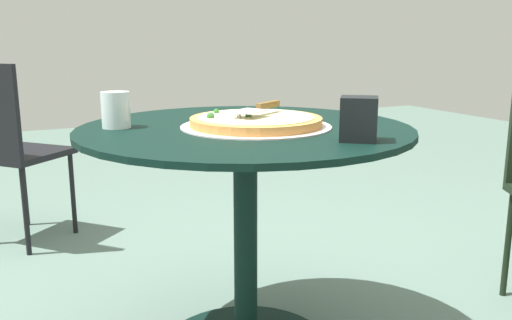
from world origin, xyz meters
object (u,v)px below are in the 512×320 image
Objects in this scene: pizza_on_tray at (256,122)px; napkin_dispenser at (359,119)px; patio_table at (245,196)px; patio_chair_far at (7,142)px; pizza_server at (259,108)px; drinking_cup at (116,110)px.

napkin_dispenser is (-0.14, 0.31, 0.04)m from pizza_on_tray.
patio_table is 0.46m from napkin_dispenser.
napkin_dispenser is at bearing 114.72° from patio_chair_far.
patio_chair_far reaches higher than napkin_dispenser.
patio_chair_far is at bearing -27.95° from napkin_dispenser.
pizza_on_tray is at bearing 114.87° from patio_chair_far.
patio_table is at bearing 114.43° from patio_chair_far.
pizza_server reaches higher than pizza_on_tray.
pizza_server is at bearing 167.20° from patio_table.
drinking_cup is 0.93× the size of napkin_dispenser.
napkin_dispenser reaches higher than patio_table.
napkin_dispenser is at bearing 115.89° from patio_table.
patio_chair_far is (0.65, -1.41, -0.25)m from pizza_on_tray.
drinking_cup reaches higher than pizza_server.
drinking_cup is 1.30m from patio_chair_far.
pizza_on_tray reaches higher than patio_table.
pizza_on_tray is at bearing 38.80° from pizza_server.
drinking_cup is 0.70m from napkin_dispenser.
napkin_dispenser reaches higher than pizza_on_tray.
drinking_cup is at bearing -21.90° from patio_table.
pizza_on_tray is 0.05m from pizza_server.
napkin_dispenser is at bearing 110.37° from pizza_server.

